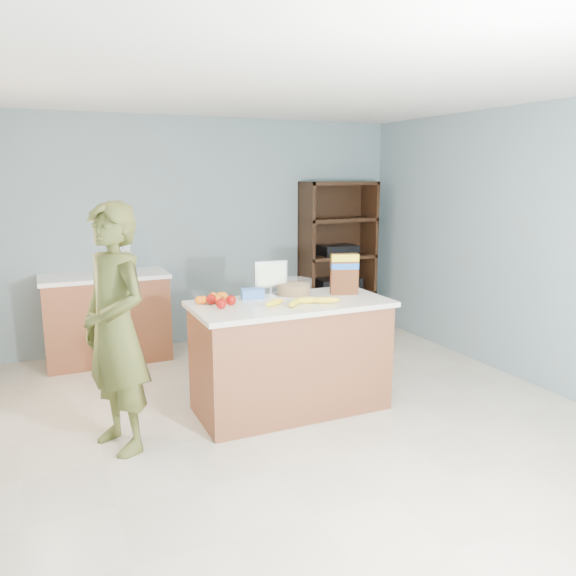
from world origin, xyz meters
name	(u,v)px	position (x,y,z in m)	size (l,w,h in m)	color
floor	(307,423)	(0.00, 0.00, 0.00)	(4.50, 5.00, 0.02)	beige
walls	(308,208)	(0.00, 0.00, 1.65)	(4.52, 5.02, 2.51)	gray
counter_peninsula	(291,360)	(0.00, 0.30, 0.42)	(1.56, 0.76, 0.90)	brown
back_cabinet	(107,317)	(-1.20, 2.20, 0.45)	(1.24, 0.62, 0.90)	brown
shelving_unit	(336,259)	(1.55, 2.35, 0.86)	(0.90, 0.40, 1.80)	black
person	(115,329)	(-1.36, 0.20, 0.86)	(0.63, 0.41, 1.72)	#4D5022
knife_block	(126,262)	(-0.99, 2.14, 1.02)	(0.12, 0.10, 0.31)	tan
envelopes	(281,299)	(-0.04, 0.41, 0.90)	(0.46, 0.15, 0.00)	white
bananas	(301,301)	(0.03, 0.17, 0.93)	(0.62, 0.25, 0.05)	yellow
apples	(221,301)	(-0.55, 0.38, 0.94)	(0.21, 0.25, 0.08)	#940A06
oranges	(214,298)	(-0.56, 0.52, 0.93)	(0.28, 0.19, 0.07)	orange
blue_carton	(253,294)	(-0.23, 0.52, 0.94)	(0.18, 0.12, 0.08)	blue
salad_bowl	(294,288)	(0.13, 0.52, 0.96)	(0.30, 0.30, 0.13)	#267219
tv	(271,275)	(-0.03, 0.62, 1.06)	(0.28, 0.12, 0.28)	silver
cereal_box	(344,271)	(0.52, 0.37, 1.10)	(0.24, 0.15, 0.34)	#592B14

